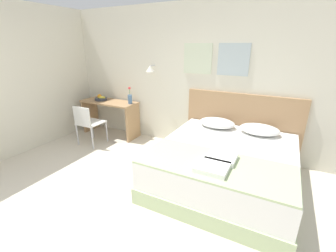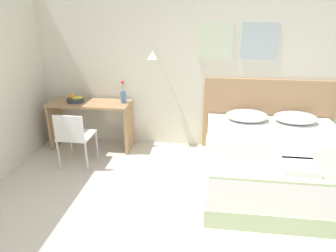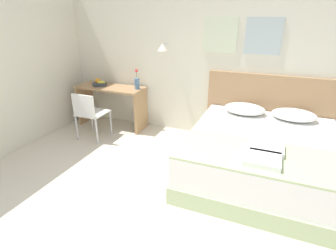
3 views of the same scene
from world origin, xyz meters
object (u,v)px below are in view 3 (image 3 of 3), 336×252
folded_towel_near_foot (267,148)px  flower_vase (137,82)px  bed (261,157)px  folded_towel_mid_bed (262,159)px  headboard (269,111)px  throw_blanket (261,156)px  pillow_left (245,109)px  fruit_bowl (100,83)px  pillow_right (294,115)px  desk_chair (89,112)px  desk (111,98)px

folded_towel_near_foot → flower_vase: size_ratio=0.97×
bed → folded_towel_mid_bed: bearing=-88.7°
headboard → throw_blanket: (0.00, -1.60, 0.03)m
pillow_left → flower_vase: (-1.89, 0.08, 0.22)m
bed → folded_towel_near_foot: size_ratio=5.75×
bed → fruit_bowl: bearing=165.9°
folded_towel_near_foot → folded_towel_mid_bed: (-0.03, -0.28, 0.00)m
headboard → fruit_bowl: bearing=-174.9°
pillow_right → bed: bearing=-115.3°
headboard → desk_chair: headboard is taller
desk → fruit_bowl: size_ratio=4.81×
bed → flower_vase: bearing=160.2°
folded_towel_near_foot → desk_chair: desk_chair is taller
desk → folded_towel_near_foot: bearing=-23.0°
desk_chair → flower_vase: size_ratio=2.32×
pillow_left → throw_blanket: 1.35m
folded_towel_near_foot → folded_towel_mid_bed: same height
desk_chair → pillow_left: bearing=14.7°
headboard → throw_blanket: headboard is taller
bed → pillow_left: size_ratio=3.26×
flower_vase → folded_towel_mid_bed: bearing=-34.1°
desk → desk_chair: desk_chair is taller
bed → pillow_left: (-0.34, 0.73, 0.37)m
pillow_left → throw_blanket: size_ratio=0.34×
folded_towel_near_foot → pillow_right: bearing=75.7°
desk → folded_towel_mid_bed: bearing=-27.9°
folded_towel_near_foot → fruit_bowl: bearing=158.7°
desk → desk_chair: size_ratio=1.55×
pillow_left → throw_blanket: pillow_left is taller
pillow_right → throw_blanket: bearing=-104.8°
pillow_left → throw_blanket: bearing=-75.2°
headboard → pillow_right: (0.34, -0.29, 0.09)m
headboard → throw_blanket: bearing=-90.0°
headboard → folded_towel_mid_bed: 1.74m
throw_blanket → desk_chair: 2.85m
pillow_left → folded_towel_mid_bed: (0.36, -1.44, -0.02)m
pillow_right → desk: bearing=179.5°
bed → desk: 2.88m
throw_blanket → flower_vase: bearing=148.2°
pillow_left → pillow_right: same height
folded_towel_near_foot → folded_towel_mid_bed: bearing=-96.2°
bed → flower_vase: flower_vase is taller
pillow_left → desk: (-2.42, 0.03, -0.13)m
folded_towel_near_foot → fruit_bowl: (-3.04, 1.19, 0.16)m
folded_towel_mid_bed → fruit_bowl: size_ratio=1.34×
pillow_left → fruit_bowl: size_ratio=2.29×
desk → flower_vase: size_ratio=3.59×
pillow_left → headboard: bearing=40.4°
headboard → pillow_left: bearing=-139.6°
pillow_right → throw_blanket: 1.35m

